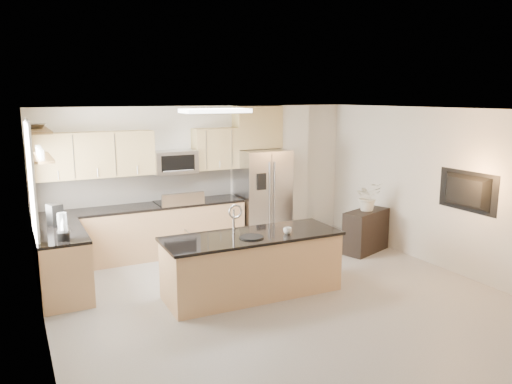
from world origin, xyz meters
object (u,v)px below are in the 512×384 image
range (179,227)px  television (464,192)px  platter (251,237)px  island (252,264)px  refrigerator (262,196)px  microwave (175,162)px  kettle (63,224)px  bowl (36,125)px  credenza (366,231)px  coffee_maker (55,215)px  blender (63,228)px  flower_vase (368,189)px  cup (287,231)px

range → television: (3.51, -3.12, 0.88)m
platter → island: bearing=59.8°
refrigerator → platter: size_ratio=5.36×
microwave → kettle: 2.46m
island → bowl: (-2.58, 1.48, 1.94)m
refrigerator → television: 3.62m
credenza → coffee_maker: bearing=152.2°
microwave → platter: size_ratio=2.29×
credenza → bowl: 5.69m
blender → kettle: blender is taller
kettle → television: television is taller
platter → coffee_maker: 2.90m
refrigerator → flower_vase: 2.00m
range → coffee_maker: bearing=-160.3°
flower_vase → range: bearing=154.4°
range → platter: 2.49m
cup → kettle: bearing=154.0°
island → refrigerator: bearing=60.6°
platter → television: size_ratio=0.31×
microwave → coffee_maker: 2.34m
platter → coffee_maker: (-2.35, 1.69, 0.19)m
refrigerator → flower_vase: bearing=-45.5°
coffee_maker → television: 6.09m
microwave → cup: size_ratio=6.51×
island → platter: bearing=-119.2°
flower_vase → television: bearing=-74.5°
refrigerator → coffee_maker: size_ratio=5.53×
blender → kettle: (0.05, 0.47, -0.06)m
microwave → kettle: bearing=-148.3°
refrigerator → coffee_maker: refrigerator is taller
range → island: size_ratio=0.45×
blender → television: size_ratio=0.34×
refrigerator → cup: bearing=-109.5°
coffee_maker → television: size_ratio=0.30×
kettle → credenza: bearing=-3.8°
credenza → kettle: bearing=156.3°
microwave → flower_vase: 3.47m
range → refrigerator: 1.71m
microwave → platter: 2.69m
range → flower_vase: bearing=-25.6°
credenza → platter: platter is taller
microwave → island: size_ratio=0.30×
range → kettle: 2.38m
island → cup: 0.69m
range → credenza: bearing=-25.7°
blender → kettle: 0.48m
cup → platter: cup is taller
range → microwave: bearing=90.0°
blender → kettle: size_ratio=1.58×
kettle → cup: bearing=-26.0°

